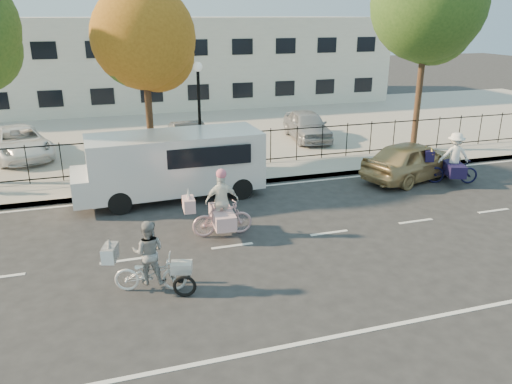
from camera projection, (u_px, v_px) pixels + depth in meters
name	position (u px, v px, depth m)	size (l,w,h in m)	color
ground	(232.00, 246.00, 14.08)	(120.00, 120.00, 0.00)	#333334
road_markings	(232.00, 246.00, 14.08)	(60.00, 9.52, 0.01)	silver
curb	(198.00, 188.00, 18.60)	(60.00, 0.10, 0.15)	#A8A399
sidewalk	(193.00, 179.00, 19.55)	(60.00, 2.20, 0.15)	#A8A399
parking_lot	(163.00, 131.00, 27.55)	(60.00, 15.60, 0.15)	#A8A399
iron_fence	(187.00, 152.00, 20.26)	(58.00, 0.06, 1.50)	black
building	(143.00, 62.00, 35.56)	(34.00, 10.00, 6.00)	silver
lamppost	(199.00, 98.00, 19.29)	(0.36, 0.36, 4.33)	black
street_sign	(140.00, 145.00, 19.21)	(0.85, 0.06, 1.80)	black
zebra_trike	(150.00, 264.00, 11.62)	(2.06, 1.19, 1.77)	white
unicorn_bike	(221.00, 211.00, 14.53)	(2.03, 1.42, 2.05)	beige
bull_bike	(453.00, 163.00, 19.09)	(2.20, 1.56, 1.99)	black
white_van	(172.00, 163.00, 17.43)	(6.58, 2.47, 2.31)	white
gold_sedan	(413.00, 160.00, 19.58)	(1.82, 4.52, 1.54)	tan
lot_car_b	(18.00, 142.00, 22.08)	(2.23, 4.85, 1.35)	white
lot_car_c	(190.00, 138.00, 22.94)	(1.40, 4.02, 1.32)	#44474B
lot_car_d	(307.00, 125.00, 25.29)	(1.71, 4.24, 1.45)	#A5A7AC
tree_mid	(148.00, 42.00, 19.29)	(4.02, 4.02, 7.37)	#442D1D
tree_east	(430.00, 9.00, 21.61)	(4.97, 4.97, 9.10)	#442D1D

